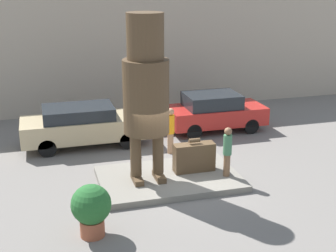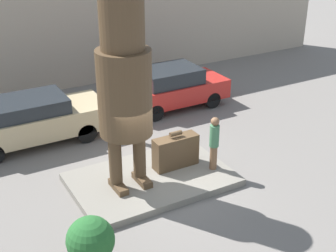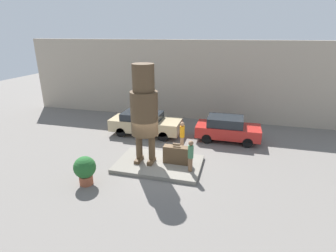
% 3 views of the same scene
% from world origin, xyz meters
% --- Properties ---
extents(ground_plane, '(60.00, 60.00, 0.00)m').
position_xyz_m(ground_plane, '(0.00, 0.00, 0.00)').
color(ground_plane, slate).
extents(pedestal, '(4.43, 2.89, 0.20)m').
position_xyz_m(pedestal, '(0.00, 0.00, 0.10)').
color(pedestal, slate).
rests_on(pedestal, ground_plane).
extents(building_backdrop, '(28.00, 0.60, 6.18)m').
position_xyz_m(building_backdrop, '(0.00, 8.73, 3.09)').
color(building_backdrop, tan).
rests_on(building_backdrop, ground_plane).
extents(statue_figure, '(1.38, 1.38, 5.11)m').
position_xyz_m(statue_figure, '(-0.72, -0.03, 3.19)').
color(statue_figure, '#4C3823').
rests_on(statue_figure, pedestal).
extents(giant_suitcase, '(1.34, 0.44, 1.12)m').
position_xyz_m(giant_suitcase, '(0.89, 0.18, 0.67)').
color(giant_suitcase, '#4C3823').
rests_on(giant_suitcase, pedestal).
extents(tourist, '(0.27, 0.27, 1.62)m').
position_xyz_m(tourist, '(1.76, -0.48, 1.09)').
color(tourist, brown).
rests_on(tourist, pedestal).
extents(parked_car_tan, '(4.79, 1.88, 1.57)m').
position_xyz_m(parked_car_tan, '(-2.23, 4.11, 0.84)').
color(parked_car_tan, tan).
rests_on(parked_car_tan, ground_plane).
extents(parked_car_red, '(4.05, 1.85, 1.60)m').
position_xyz_m(parked_car_red, '(3.27, 4.48, 0.83)').
color(parked_car_red, '#B2231E').
rests_on(parked_car_red, ground_plane).
extents(planter_pot, '(1.02, 1.02, 1.39)m').
position_xyz_m(planter_pot, '(-2.76, -2.59, 0.79)').
color(planter_pot, brown).
rests_on(planter_pot, ground_plane).
extents(worker_hivis, '(0.29, 0.29, 1.73)m').
position_xyz_m(worker_hivis, '(0.73, 2.40, 0.95)').
color(worker_hivis, '#A87A56').
rests_on(worker_hivis, ground_plane).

